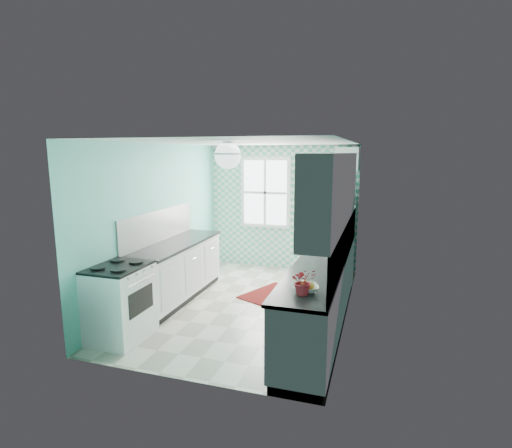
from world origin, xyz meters
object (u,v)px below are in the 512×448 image
(ceiling_light, at_px, (228,155))
(stove, at_px, (120,301))
(fridge, at_px, (334,237))
(fruit_bowl, at_px, (305,288))
(microwave, at_px, (336,186))
(potted_plant, at_px, (304,281))
(sink, at_px, (333,243))

(ceiling_light, height_order, stove, ceiling_light)
(ceiling_light, relative_size, fridge, 0.22)
(fruit_bowl, bearing_deg, microwave, 91.46)
(fridge, height_order, stove, fridge)
(fridge, relative_size, potted_plant, 5.68)
(ceiling_light, distance_m, fridge, 3.21)
(fridge, distance_m, fruit_bowl, 3.53)
(fridge, distance_m, microwave, 0.95)
(stove, xyz_separation_m, microwave, (2.31, 3.36, 1.25))
(sink, xyz_separation_m, fruit_bowl, (-0.00, -2.39, 0.04))
(potted_plant, bearing_deg, fruit_bowl, 90.00)
(ceiling_light, xyz_separation_m, sink, (1.20, 1.47, -1.39))
(sink, bearing_deg, fruit_bowl, -86.59)
(fridge, bearing_deg, microwave, 52.07)
(stove, bearing_deg, fridge, 58.59)
(fruit_bowl, distance_m, microwave, 3.61)
(potted_plant, xyz_separation_m, microwave, (-0.09, 3.62, 0.67))
(sink, xyz_separation_m, microwave, (-0.09, 1.13, 0.82))
(stove, bearing_deg, potted_plant, -3.20)
(sink, bearing_deg, potted_plant, -86.59)
(ceiling_light, distance_m, sink, 2.35)
(ceiling_light, height_order, sink, ceiling_light)
(fridge, height_order, fruit_bowl, fridge)
(ceiling_light, relative_size, potted_plant, 1.24)
(fridge, bearing_deg, potted_plant, -90.69)
(stove, xyz_separation_m, potted_plant, (2.40, -0.27, 0.59))
(stove, relative_size, potted_plant, 3.36)
(fridge, distance_m, stove, 4.08)
(stove, xyz_separation_m, sink, (2.40, 2.22, 0.44))
(stove, bearing_deg, sink, 45.88)
(potted_plant, bearing_deg, sink, 89.90)
(potted_plant, distance_m, microwave, 3.68)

